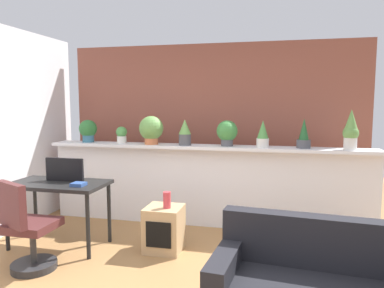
{
  "coord_description": "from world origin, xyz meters",
  "views": [
    {
      "loc": [
        0.93,
        -2.74,
        1.65
      ],
      "look_at": [
        0.04,
        1.07,
        1.21
      ],
      "focal_mm": 34.28,
      "sensor_mm": 36.0,
      "label": 1
    }
  ],
  "objects_px": {
    "potted_plant_1": "(122,134)",
    "potted_plant_5": "(263,134)",
    "potted_plant_4": "(227,132)",
    "book_on_desk": "(79,184)",
    "office_chair": "(27,233)",
    "desk": "(58,190)",
    "potted_plant_2": "(151,129)",
    "potted_plant_0": "(88,130)",
    "potted_plant_6": "(304,135)",
    "potted_plant_7": "(351,130)",
    "tv_monitor": "(65,170)",
    "side_cube_shelf": "(164,229)",
    "vase_on_shelf": "(167,200)",
    "potted_plant_3": "(185,132)"
  },
  "relations": [
    {
      "from": "potted_plant_0",
      "to": "tv_monitor",
      "type": "height_order",
      "value": "potted_plant_0"
    },
    {
      "from": "potted_plant_6",
      "to": "book_on_desk",
      "type": "bearing_deg",
      "value": -154.04
    },
    {
      "from": "tv_monitor",
      "to": "book_on_desk",
      "type": "xyz_separation_m",
      "value": [
        0.28,
        -0.19,
        -0.12
      ]
    },
    {
      "from": "potted_plant_2",
      "to": "office_chair",
      "type": "height_order",
      "value": "potted_plant_2"
    },
    {
      "from": "potted_plant_4",
      "to": "side_cube_shelf",
      "type": "height_order",
      "value": "potted_plant_4"
    },
    {
      "from": "desk",
      "to": "tv_monitor",
      "type": "distance_m",
      "value": 0.24
    },
    {
      "from": "potted_plant_2",
      "to": "side_cube_shelf",
      "type": "height_order",
      "value": "potted_plant_2"
    },
    {
      "from": "potted_plant_1",
      "to": "desk",
      "type": "xyz_separation_m",
      "value": [
        -0.3,
        -1.1,
        -0.55
      ]
    },
    {
      "from": "potted_plant_5",
      "to": "potted_plant_7",
      "type": "height_order",
      "value": "potted_plant_7"
    },
    {
      "from": "potted_plant_3",
      "to": "desk",
      "type": "bearing_deg",
      "value": -140.11
    },
    {
      "from": "potted_plant_4",
      "to": "potted_plant_7",
      "type": "distance_m",
      "value": 1.49
    },
    {
      "from": "potted_plant_4",
      "to": "potted_plant_3",
      "type": "bearing_deg",
      "value": -175.32
    },
    {
      "from": "desk",
      "to": "book_on_desk",
      "type": "bearing_deg",
      "value": -18.35
    },
    {
      "from": "potted_plant_5",
      "to": "potted_plant_6",
      "type": "xyz_separation_m",
      "value": [
        0.5,
        0.02,
        -0.01
      ]
    },
    {
      "from": "potted_plant_6",
      "to": "vase_on_shelf",
      "type": "relative_size",
      "value": 2.06
    },
    {
      "from": "potted_plant_4",
      "to": "potted_plant_6",
      "type": "bearing_deg",
      "value": -0.26
    },
    {
      "from": "potted_plant_1",
      "to": "potted_plant_5",
      "type": "height_order",
      "value": "potted_plant_5"
    },
    {
      "from": "potted_plant_1",
      "to": "side_cube_shelf",
      "type": "relative_size",
      "value": 0.46
    },
    {
      "from": "potted_plant_3",
      "to": "tv_monitor",
      "type": "height_order",
      "value": "potted_plant_3"
    },
    {
      "from": "office_chair",
      "to": "desk",
      "type": "bearing_deg",
      "value": 95.71
    },
    {
      "from": "side_cube_shelf",
      "to": "vase_on_shelf",
      "type": "height_order",
      "value": "vase_on_shelf"
    },
    {
      "from": "book_on_desk",
      "to": "vase_on_shelf",
      "type": "bearing_deg",
      "value": 13.74
    },
    {
      "from": "potted_plant_2",
      "to": "potted_plant_5",
      "type": "distance_m",
      "value": 1.48
    },
    {
      "from": "tv_monitor",
      "to": "desk",
      "type": "bearing_deg",
      "value": -116.2
    },
    {
      "from": "potted_plant_1",
      "to": "book_on_desk",
      "type": "height_order",
      "value": "potted_plant_1"
    },
    {
      "from": "potted_plant_2",
      "to": "desk",
      "type": "bearing_deg",
      "value": -126.53
    },
    {
      "from": "potted_plant_7",
      "to": "tv_monitor",
      "type": "height_order",
      "value": "potted_plant_7"
    },
    {
      "from": "side_cube_shelf",
      "to": "potted_plant_5",
      "type": "bearing_deg",
      "value": 41.16
    },
    {
      "from": "potted_plant_2",
      "to": "book_on_desk",
      "type": "relative_size",
      "value": 2.74
    },
    {
      "from": "office_chair",
      "to": "side_cube_shelf",
      "type": "distance_m",
      "value": 1.4
    },
    {
      "from": "potted_plant_0",
      "to": "vase_on_shelf",
      "type": "xyz_separation_m",
      "value": [
        1.47,
        -0.97,
        -0.67
      ]
    },
    {
      "from": "potted_plant_0",
      "to": "office_chair",
      "type": "distance_m",
      "value": 1.96
    },
    {
      "from": "desk",
      "to": "side_cube_shelf",
      "type": "xyz_separation_m",
      "value": [
        1.21,
        0.15,
        -0.42
      ]
    },
    {
      "from": "tv_monitor",
      "to": "vase_on_shelf",
      "type": "distance_m",
      "value": 1.25
    },
    {
      "from": "side_cube_shelf",
      "to": "desk",
      "type": "bearing_deg",
      "value": -173.07
    },
    {
      "from": "potted_plant_1",
      "to": "potted_plant_4",
      "type": "bearing_deg",
      "value": -0.87
    },
    {
      "from": "potted_plant_0",
      "to": "book_on_desk",
      "type": "relative_size",
      "value": 2.28
    },
    {
      "from": "desk",
      "to": "tv_monitor",
      "type": "xyz_separation_m",
      "value": [
        0.04,
        0.08,
        0.22
      ]
    },
    {
      "from": "potted_plant_0",
      "to": "potted_plant_4",
      "type": "bearing_deg",
      "value": -0.41
    },
    {
      "from": "potted_plant_0",
      "to": "tv_monitor",
      "type": "xyz_separation_m",
      "value": [
        0.25,
        -1.01,
        -0.38
      ]
    },
    {
      "from": "potted_plant_7",
      "to": "side_cube_shelf",
      "type": "xyz_separation_m",
      "value": [
        -2.06,
        -0.88,
        -1.08
      ]
    },
    {
      "from": "potted_plant_6",
      "to": "potted_plant_4",
      "type": "bearing_deg",
      "value": 179.74
    },
    {
      "from": "potted_plant_6",
      "to": "potted_plant_7",
      "type": "relative_size",
      "value": 0.77
    },
    {
      "from": "potted_plant_0",
      "to": "side_cube_shelf",
      "type": "distance_m",
      "value": 1.98
    },
    {
      "from": "potted_plant_4",
      "to": "book_on_desk",
      "type": "height_order",
      "value": "potted_plant_4"
    },
    {
      "from": "tv_monitor",
      "to": "book_on_desk",
      "type": "bearing_deg",
      "value": -33.43
    },
    {
      "from": "potted_plant_4",
      "to": "vase_on_shelf",
      "type": "height_order",
      "value": "potted_plant_4"
    },
    {
      "from": "potted_plant_2",
      "to": "side_cube_shelf",
      "type": "bearing_deg",
      "value": -62.98
    },
    {
      "from": "potted_plant_1",
      "to": "potted_plant_3",
      "type": "bearing_deg",
      "value": -4.17
    },
    {
      "from": "potted_plant_4",
      "to": "vase_on_shelf",
      "type": "bearing_deg",
      "value": -118.93
    }
  ]
}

